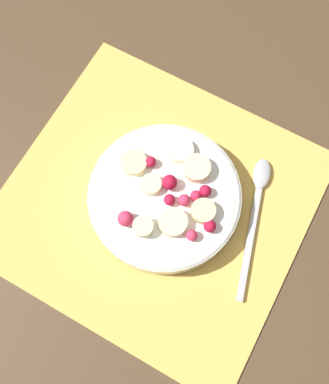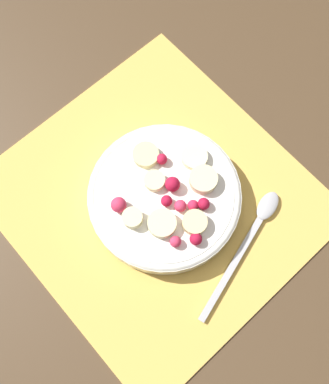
# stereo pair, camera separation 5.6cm
# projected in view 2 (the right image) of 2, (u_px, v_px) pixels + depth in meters

# --- Properties ---
(ground_plane) EXTENTS (3.00, 3.00, 0.00)m
(ground_plane) POSITION_uv_depth(u_px,v_px,m) (157.00, 200.00, 0.60)
(ground_plane) COLOR #4C3823
(placemat) EXTENTS (0.40, 0.38, 0.01)m
(placemat) POSITION_uv_depth(u_px,v_px,m) (156.00, 199.00, 0.60)
(placemat) COLOR #E0B251
(placemat) RESTS_ON ground_plane
(fruit_bowl) EXTENTS (0.21, 0.21, 0.05)m
(fruit_bowl) POSITION_uv_depth(u_px,v_px,m) (165.00, 197.00, 0.58)
(fruit_bowl) COLOR silver
(fruit_bowl) RESTS_ON placemat
(spoon) EXTENTS (0.07, 0.20, 0.01)m
(spoon) POSITION_uv_depth(u_px,v_px,m) (254.00, 230.00, 0.58)
(spoon) COLOR #B2B2B7
(spoon) RESTS_ON placemat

